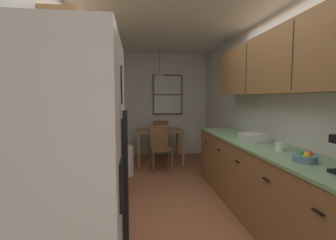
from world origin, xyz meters
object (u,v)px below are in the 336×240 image
object	(u,v)px
dining_table	(159,135)
storage_canister	(88,143)
stove_range	(75,220)
dining_chair_far	(160,136)
dish_rack	(253,137)
fruit_bowl	(305,157)
refrigerator	(51,209)
microwave_over_range	(54,75)
dining_chair_near	(160,146)
trash_bin	(126,161)
mug_by_coffeemaker	(280,146)

from	to	relation	value
dining_table	storage_canister	bearing A→B (deg)	-109.89
dining_table	storage_canister	size ratio (longest dim) A/B	6.32
stove_range	dining_chair_far	size ratio (longest dim) A/B	1.22
dining_table	dish_rack	size ratio (longest dim) A/B	2.92
stove_range	fruit_bowl	xyz separation A→B (m)	(1.94, -0.07, 0.47)
dish_rack	refrigerator	bearing A→B (deg)	-139.15
refrigerator	stove_range	bearing A→B (deg)	94.98
microwave_over_range	dining_chair_near	xyz separation A→B (m)	(1.08, 2.87, -1.12)
stove_range	fruit_bowl	bearing A→B (deg)	-1.96
microwave_over_range	dining_chair_far	size ratio (longest dim) A/B	0.65
dining_chair_near	storage_canister	size ratio (longest dim) A/B	5.74
refrigerator	fruit_bowl	xyz separation A→B (m)	(1.88, 0.63, 0.06)
dining_chair_far	fruit_bowl	xyz separation A→B (m)	(0.86, -4.12, 0.44)
dining_chair_near	dining_chair_far	distance (m)	1.19
trash_bin	dish_rack	distance (m)	2.44
refrigerator	dish_rack	xyz separation A→B (m)	(1.93, 1.67, 0.07)
storage_canister	fruit_bowl	world-z (taller)	storage_canister
microwave_over_range	trash_bin	size ratio (longest dim) A/B	1.05
dining_chair_near	fruit_bowl	xyz separation A→B (m)	(0.97, -2.93, 0.44)
refrigerator	stove_range	distance (m)	0.80
storage_canister	mug_by_coffeemaker	world-z (taller)	storage_canister
microwave_over_range	mug_by_coffeemaker	xyz separation A→B (m)	(2.11, 0.39, -0.68)
microwave_over_range	mug_by_coffeemaker	size ratio (longest dim) A/B	4.76
stove_range	fruit_bowl	size ratio (longest dim) A/B	5.49
refrigerator	dining_table	bearing A→B (deg)	77.11
microwave_over_range	dining_chair_near	bearing A→B (deg)	69.29
refrigerator	storage_canister	distance (m)	1.35
storage_canister	mug_by_coffeemaker	xyz separation A→B (m)	(2.00, -0.26, -0.03)
stove_range	refrigerator	bearing A→B (deg)	-85.02
trash_bin	dining_table	bearing A→B (deg)	50.27
dining_chair_near	trash_bin	xyz separation A→B (m)	(-0.68, -0.27, -0.22)
dining_chair_far	dish_rack	bearing A→B (deg)	-73.61
stove_range	dining_chair_far	world-z (taller)	stove_range
storage_canister	mug_by_coffeemaker	distance (m)	2.02
stove_range	dish_rack	xyz separation A→B (m)	(1.99, 0.98, 0.48)
refrigerator	storage_canister	size ratio (longest dim) A/B	11.17
dining_chair_near	mug_by_coffeemaker	bearing A→B (deg)	-67.50
refrigerator	storage_canister	xyz separation A→B (m)	(-0.07, 1.34, 0.10)
dining_chair_far	refrigerator	bearing A→B (deg)	-102.19
stove_range	mug_by_coffeemaker	world-z (taller)	stove_range
trash_bin	fruit_bowl	distance (m)	3.20
refrigerator	trash_bin	xyz separation A→B (m)	(0.23, 3.29, -0.60)
dining_chair_near	trash_bin	size ratio (longest dim) A/B	1.62
microwave_over_range	fruit_bowl	size ratio (longest dim) A/B	2.91
mug_by_coffeemaker	microwave_over_range	bearing A→B (deg)	-169.49
refrigerator	trash_bin	size ratio (longest dim) A/B	3.15
trash_bin	storage_canister	distance (m)	2.09
stove_range	fruit_bowl	world-z (taller)	stove_range
fruit_bowl	refrigerator	bearing A→B (deg)	-161.59
microwave_over_range	fruit_bowl	world-z (taller)	microwave_over_range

